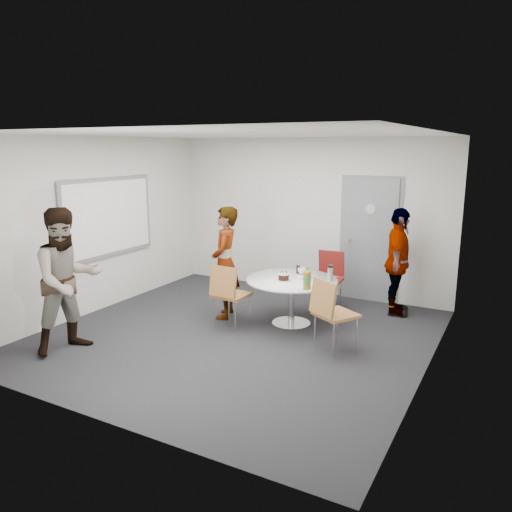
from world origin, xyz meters
The scene contains 15 objects.
floor centered at (0.00, 0.00, 0.00)m, with size 5.00×5.00×0.00m, color black.
ceiling centered at (0.00, 0.00, 2.70)m, with size 5.00×5.00×0.00m, color silver.
wall_back centered at (0.00, 2.50, 1.35)m, with size 5.00×5.00×0.00m, color beige.
wall_left centered at (-2.50, 0.00, 1.35)m, with size 5.00×5.00×0.00m, color beige.
wall_right centered at (2.50, 0.00, 1.35)m, with size 5.00×5.00×0.00m, color beige.
wall_front centered at (0.00, -2.50, 1.35)m, with size 5.00×5.00×0.00m, color beige.
door centered at (1.10, 2.48, 1.03)m, with size 1.02×0.17×2.12m.
whiteboard centered at (-2.46, 0.20, 1.45)m, with size 0.04×1.90×1.25m.
table centered at (0.50, 0.76, 0.60)m, with size 1.31×1.31×0.99m.
chair_near_left centered at (-0.24, 0.18, 0.57)m, with size 0.47×0.50×0.93m.
chair_near_right centered at (1.32, 0.06, 0.58)m, with size 0.63×0.65×0.95m.
chair_far centered at (0.67, 1.78, 0.56)m, with size 0.46×0.50×0.91m.
person_main centered at (-0.55, 0.60, 0.84)m, with size 0.62×0.40×1.69m, color #A5C6EA.
person_left centered at (-1.60, -1.41, 0.91)m, with size 0.89×0.69×1.83m, color white.
person_right centered at (1.70, 1.95, 0.83)m, with size 0.97×0.40×1.65m, color black.
Camera 1 is at (3.33, -5.56, 2.55)m, focal length 35.00 mm.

